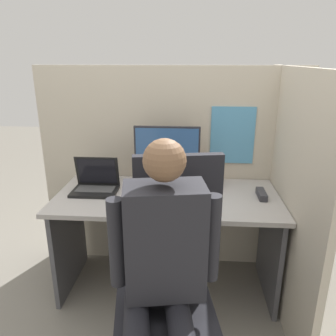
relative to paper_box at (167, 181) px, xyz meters
name	(u,v)px	position (x,y,z in m)	size (l,w,h in m)	color
ground_plane	(163,321)	(0.01, -0.51, -0.77)	(12.00, 12.00, 0.00)	slate
cubicle_panel_back	(171,170)	(0.02, 0.21, 0.01)	(1.99, 0.05, 1.56)	#B7AD99
cubicle_panel_right	(288,196)	(0.78, -0.23, 0.01)	(0.04, 1.33, 1.56)	#B7AD99
desk	(167,219)	(0.01, -0.16, -0.22)	(1.49, 0.69, 0.73)	#9E9993
paper_box	(167,181)	(0.00, 0.00, 0.00)	(0.28, 0.25, 0.08)	orange
monitor	(167,151)	(0.00, 0.00, 0.22)	(0.46, 0.22, 0.35)	#232328
laptop	(96,185)	(-0.48, -0.13, 0.01)	(0.30, 0.22, 0.23)	black
mouse	(119,202)	(-0.28, -0.33, -0.02)	(0.06, 0.04, 0.04)	gray
stapler	(262,194)	(0.64, -0.15, -0.02)	(0.05, 0.16, 0.04)	#2D2D33
carrot_toy	(182,207)	(0.12, -0.39, -0.02)	(0.05, 0.13, 0.05)	orange
office_chair	(171,276)	(0.08, -0.84, -0.18)	(0.54, 0.58, 1.17)	black
person	(161,269)	(0.05, -1.01, -0.01)	(0.47, 0.47, 1.31)	black
coffee_mug	(217,179)	(0.35, 0.03, 0.01)	(0.08, 0.08, 0.11)	#A3332D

